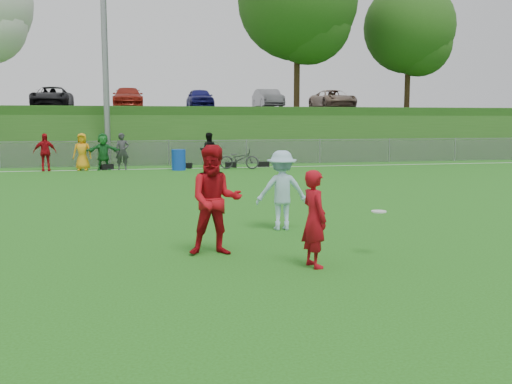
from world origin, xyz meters
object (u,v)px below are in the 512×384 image
object	(u,v)px
recycling_bin	(179,160)
frisbee	(379,212)
player_red_center	(215,200)
bicycle	(239,159)
player_blue	(282,190)
player_red_left	(314,219)

from	to	relation	value
recycling_bin	frisbee	bearing A→B (deg)	-83.60
frisbee	player_red_center	bearing A→B (deg)	166.39
bicycle	frisbee	bearing A→B (deg)	-169.44
player_red_center	bicycle	size ratio (longest dim) A/B	1.02
player_blue	frisbee	xyz separation A→B (m)	(1.00, -2.59, -0.07)
player_red_center	bicycle	distance (m)	17.18
player_blue	bicycle	size ratio (longest dim) A/B	0.90
recycling_bin	player_red_left	bearing A→B (deg)	-87.88
player_red_center	frisbee	xyz separation A→B (m)	(2.68, -0.65, -0.18)
player_red_center	player_blue	xyz separation A→B (m)	(1.67, 1.94, -0.11)
player_red_left	frisbee	distance (m)	1.38
player_red_left	recycling_bin	size ratio (longest dim) A/B	1.60
player_blue	bicycle	distance (m)	14.99
frisbee	recycling_bin	world-z (taller)	recycling_bin
player_red_left	player_red_center	bearing A→B (deg)	39.27
player_blue	frisbee	distance (m)	2.78
player_red_left	player_blue	world-z (taller)	player_blue
bicycle	player_red_center	bearing A→B (deg)	-178.50
player_red_center	player_blue	size ratio (longest dim) A/B	1.13
recycling_bin	player_blue	bearing A→B (deg)	-86.33
player_red_center	frisbee	distance (m)	2.76
player_red_center	frisbee	size ratio (longest dim) A/B	7.35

